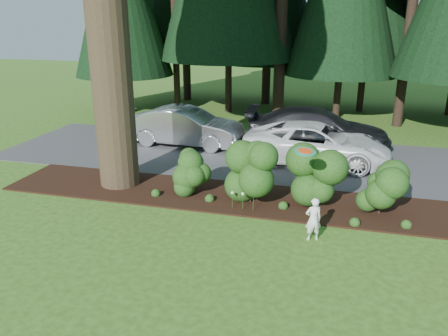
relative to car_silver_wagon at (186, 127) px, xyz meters
name	(u,v)px	position (x,y,z in m)	size (l,w,h in m)	color
ground	(233,255)	(4.03, -8.22, -0.83)	(80.00, 80.00, 0.00)	#2F4F16
mulch_bed	(259,200)	(4.03, -4.97, -0.80)	(16.00, 2.50, 0.05)	black
driveway	(278,158)	(4.03, -0.72, -0.81)	(22.00, 6.00, 0.03)	#38383A
shrub_row	(285,179)	(4.80, -5.08, -0.02)	(6.53, 1.60, 1.61)	#193D12
lily_cluster	(243,195)	(3.73, -5.82, -0.33)	(0.69, 0.09, 0.57)	#193D12
car_silver_wagon	(186,127)	(0.00, 0.00, 0.00)	(1.69, 4.84, 1.59)	#B7B7BC
car_white_suv	(317,144)	(5.45, -1.01, -0.06)	(2.45, 5.30, 1.47)	silver
car_dark_suv	(317,129)	(5.37, 0.75, 0.04)	(2.34, 5.76, 1.67)	black
child	(313,219)	(5.74, -7.02, -0.27)	(0.40, 0.26, 1.11)	white
frisbee	(305,151)	(5.42, -6.66, 1.31)	(0.52, 0.52, 0.14)	#1B967D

